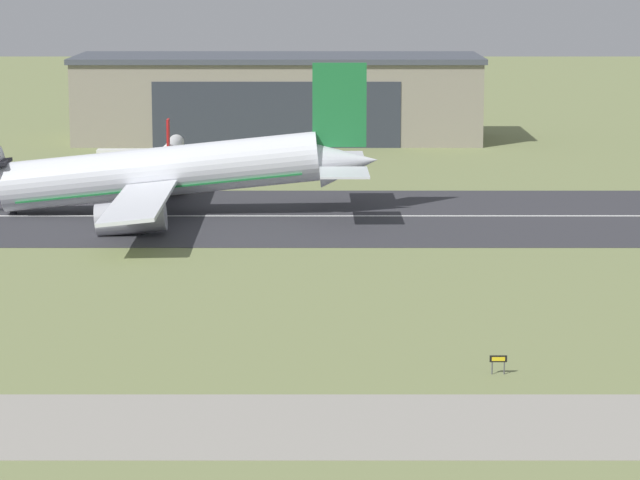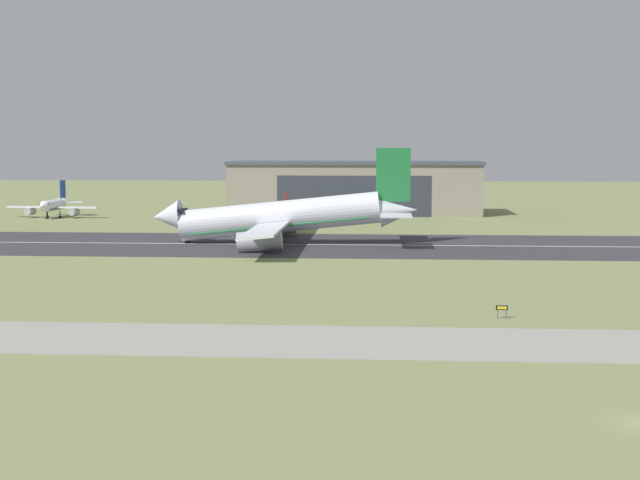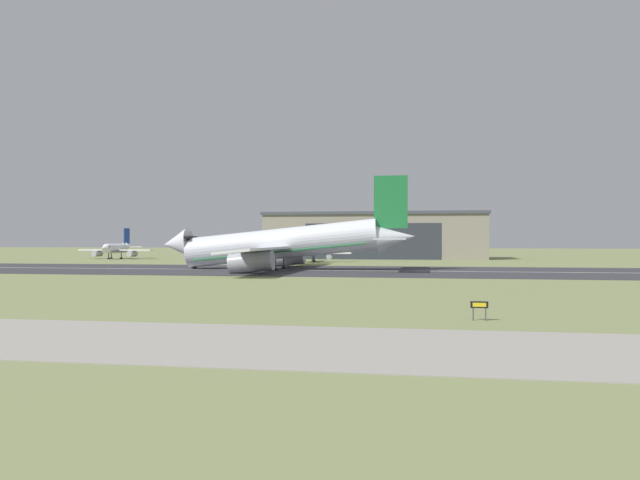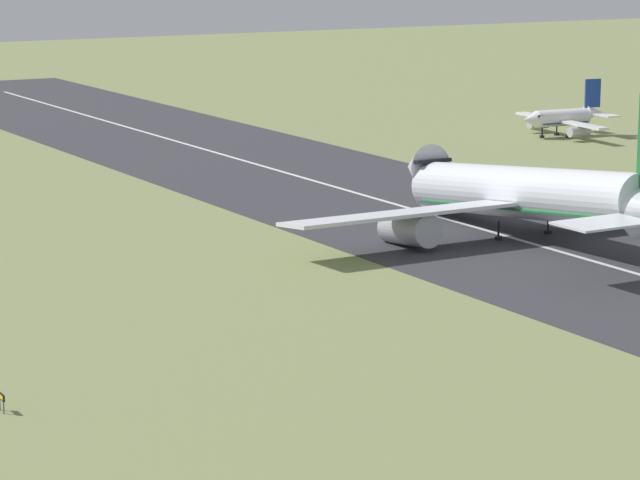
{
  "view_description": "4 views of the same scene",
  "coord_description": "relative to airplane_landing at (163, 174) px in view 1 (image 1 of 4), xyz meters",
  "views": [
    {
      "loc": [
        -18.32,
        -71.29,
        29.94
      ],
      "look_at": [
        -18.2,
        61.42,
        5.52
      ],
      "focal_mm": 85.0,
      "sensor_mm": 36.0,
      "label": 1
    },
    {
      "loc": [
        -18.23,
        -58.88,
        18.46
      ],
      "look_at": [
        -27.35,
        73.47,
        4.47
      ],
      "focal_mm": 50.0,
      "sensor_mm": 36.0,
      "label": 2
    },
    {
      "loc": [
        -8.87,
        -10.64,
        6.0
      ],
      "look_at": [
        -23.57,
        73.56,
        5.91
      ],
      "focal_mm": 35.0,
      "sensor_mm": 36.0,
      "label": 3
    },
    {
      "loc": [
        97.65,
        4.66,
        34.39
      ],
      "look_at": [
        -18.83,
        71.06,
        6.84
      ],
      "focal_mm": 85.0,
      "sensor_mm": 36.0,
      "label": 4
    }
  ],
  "objects": [
    {
      "name": "hangar_building",
      "position": [
        11.64,
        77.3,
        2.27
      ],
      "size": [
        68.55,
        23.41,
        14.41
      ],
      "color": "gray",
      "rests_on": "ground_plane"
    },
    {
      "name": "taxiway_road",
      "position": [
        37.06,
        -84.48,
        -4.93
      ],
      "size": [
        366.08,
        14.23,
        0.05
      ],
      "primitive_type": "cube",
      "color": "gray",
      "rests_on": "ground_plane"
    },
    {
      "name": "airplane_landing",
      "position": [
        0.0,
        0.0,
        0.0
      ],
      "size": [
        50.95,
        60.46,
        18.34
      ],
      "color": "silver",
      "rests_on": "ground_plane"
    },
    {
      "name": "runway_strip",
      "position": [
        37.06,
        -1.54,
        -4.93
      ],
      "size": [
        488.1,
        40.66,
        0.06
      ],
      "primitive_type": "cube",
      "color": "#333338",
      "rests_on": "ground_plane"
    },
    {
      "name": "airplane_parked_west",
      "position": [
        -3.08,
        42.78,
        -2.27
      ],
      "size": [
        22.54,
        20.03,
        7.96
      ],
      "color": "white",
      "rests_on": "ground_plane"
    },
    {
      "name": "runway_centreline",
      "position": [
        37.06,
        -1.54,
        -4.89
      ],
      "size": [
        439.29,
        0.7,
        0.01
      ],
      "primitive_type": "cube",
      "color": "silver",
      "rests_on": "runway_strip"
    },
    {
      "name": "ground_plane",
      "position": [
        37.06,
        -55.05,
        -4.96
      ],
      "size": [
        728.1,
        728.1,
        0.0
      ],
      "primitive_type": "plane",
      "color": "#7A8451"
    },
    {
      "name": "runway_sign",
      "position": [
        31.88,
        -71.9,
        -3.91
      ],
      "size": [
        1.28,
        0.13,
        1.42
      ],
      "color": "#4C4C51",
      "rests_on": "ground_plane"
    }
  ]
}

